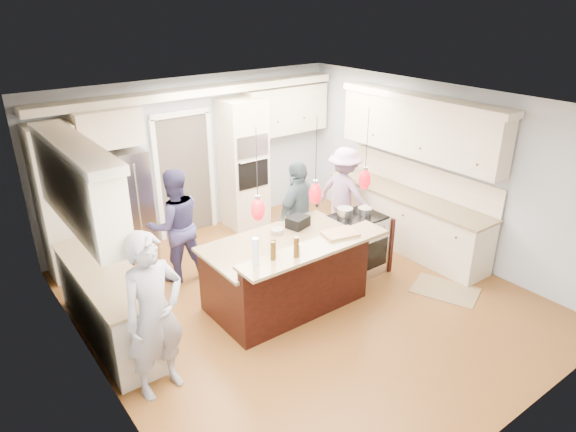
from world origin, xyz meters
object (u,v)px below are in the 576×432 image
Objects in this scene: person_bar_end at (155,316)px; person_far_left at (175,225)px; kitchen_island at (286,272)px; refrigerator at (118,207)px; island_range at (357,244)px.

person_bar_end is 1.09× the size of person_far_left.
kitchen_island is at bearing 5.46° from person_bar_end.
kitchen_island is at bearing 126.11° from person_far_left.
refrigerator reaches higher than kitchen_island.
refrigerator is 0.97× the size of person_bar_end.
refrigerator is 3.18m from person_bar_end.
person_far_left is (0.45, -1.04, -0.05)m from refrigerator.
person_bar_end is (-0.75, -3.09, 0.03)m from refrigerator.
kitchen_island is 1.23× the size of person_far_left.
refrigerator is at bearing -59.65° from person_far_left.
island_range is at bearing 3.07° from kitchen_island.
refrigerator is 2.91m from kitchen_island.
refrigerator is 0.86× the size of kitchen_island.
refrigerator is 1.06× the size of person_far_left.
kitchen_island is 1.41m from island_range.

